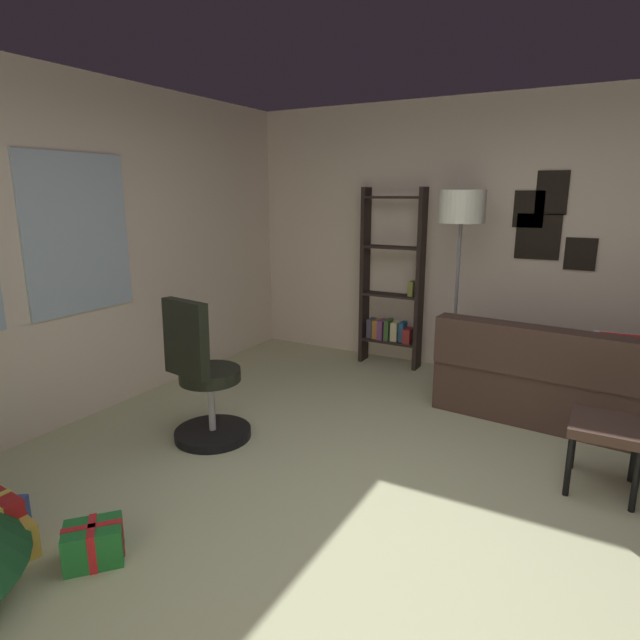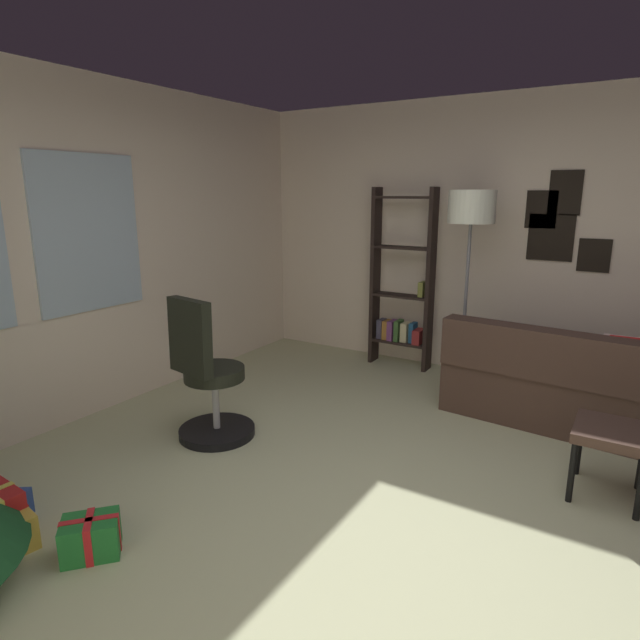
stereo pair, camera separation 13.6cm
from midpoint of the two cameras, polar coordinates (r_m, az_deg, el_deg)
name	(u,v)px [view 2 (the right image)]	position (r m, az deg, el deg)	size (l,w,h in m)	color
ground_plane	(397,526)	(3.20, 9.67, -21.14)	(5.44, 5.42, 0.10)	beige
wall_back_with_windows	(68,251)	(4.45, -24.86, 6.76)	(5.44, 0.12, 2.65)	beige
wall_right_with_frames	(522,241)	(5.34, 21.68, 7.96)	(0.12, 5.42, 2.65)	beige
couch	(608,390)	(4.68, 29.41, -6.63)	(1.53, 2.18, 0.80)	#453027
footstool	(611,438)	(3.62, 29.96, -11.01)	(0.43, 0.40, 0.44)	#453027
gift_box_green	(91,537)	(3.03, -22.30, -20.92)	(0.33, 0.33, 0.20)	#1E722D
gift_box_gold	(3,531)	(3.27, -29.99, -19.22)	(0.29, 0.33, 0.19)	gold
gift_box_blue	(6,511)	(3.47, -29.85, -17.46)	(0.28, 0.28, 0.17)	#2D4C99
office_chair	(208,384)	(3.90, -11.02, -6.83)	(0.56, 0.56, 1.07)	black
bookshelf	(402,291)	(5.45, 9.55, 3.09)	(0.18, 0.64, 1.82)	black
floor_lamp	(471,219)	(4.81, 16.81, 10.44)	(0.40, 0.40, 1.79)	slate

